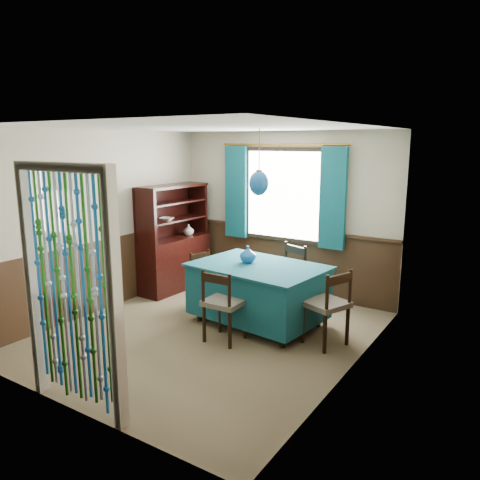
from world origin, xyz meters
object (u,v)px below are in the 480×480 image
Objects in this scene: chair_far at (286,276)px; chair_right at (328,305)px; chair_left at (206,279)px; chair_near at (223,303)px; vase_sideboard at (189,229)px; dining_table at (258,290)px; sideboard at (174,253)px; bowl_shelf at (167,219)px; pendant_lamp at (259,183)px; vase_table at (248,255)px.

chair_far is 1.02× the size of chair_right.
chair_far is at bearing 132.76° from chair_left.
vase_sideboard reaches higher than chair_near.
sideboard is at bearing 169.66° from dining_table.
pendant_lamp is at bearing -10.82° from bowl_shelf.
vase_sideboard is at bearing 90.00° from bowl_shelf.
pendant_lamp reaches higher than chair_left.
chair_near is 0.53× the size of sideboard.
chair_left is at bearing 134.87° from chair_near.
vase_table is (-0.18, 0.04, 0.44)m from dining_table.
chair_left is 1.10m from sideboard.
chair_far is at bearing 4.60° from sideboard.
chair_far is at bearing 90.01° from dining_table.
vase_sideboard is (-1.66, 0.83, 0.05)m from vase_table.
dining_table is at bearing 103.44° from chair_right.
vase_table is 1.71m from bowl_shelf.
pendant_lamp is 2.23m from vase_sideboard.
sideboard is (-0.99, 0.46, 0.15)m from chair_left.
chair_far is 1.23m from chair_right.
vase_table is at bearing 102.56° from chair_right.
pendant_lamp is 4.17× the size of vase_sideboard.
vase_sideboard reaches higher than chair_far.
chair_right is 1.69m from pendant_lamp.
pendant_lamp is at bearing 97.06° from chair_left.
chair_far is (0.07, 0.66, 0.04)m from dining_table.
chair_far is 4.80× the size of vase_sideboard.
chair_far is 1.13m from chair_left.
chair_near is 1.36m from chair_far.
chair_right is 1.27m from vase_table.
vase_sideboard reaches higher than chair_right.
bowl_shelf is at bearing -90.00° from vase_sideboard.
dining_table is 1.91× the size of chair_right.
chair_near is at bearing 103.77° from chair_far.
bowl_shelf is (-1.84, 0.35, -0.66)m from pendant_lamp.
sideboard is (-2.92, 0.70, 0.10)m from chair_right.
chair_right is at bearing 25.84° from chair_near.
chair_left is at bearing -39.81° from vase_sideboard.
bowl_shelf is (-0.93, 0.25, 0.74)m from chair_left.
chair_far is 1.50m from pendant_lamp.
pendant_lamp is 1.99m from bowl_shelf.
chair_right is at bearing -11.45° from sideboard.
chair_left is 3.49× the size of bowl_shelf.
pendant_lamp is at bearing 103.44° from chair_right.
sideboard is at bearing 105.42° from bowl_shelf.
pendant_lamp is at bearing 0.00° from dining_table.
chair_near reaches higher than chair_left.
chair_right is 4.72× the size of vase_sideboard.
bowl_shelf reaches higher than vase_sideboard.
chair_far is at bearing 9.03° from bowl_shelf.
bowl_shelf is (-1.84, 0.35, 0.72)m from dining_table.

